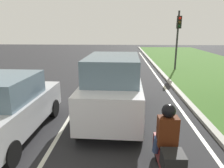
# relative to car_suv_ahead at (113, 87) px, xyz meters

# --- Properties ---
(ground_plane) EXTENTS (60.00, 60.00, 0.00)m
(ground_plane) POSITION_rel_car_suv_ahead_xyz_m (-0.91, 5.73, -1.17)
(ground_plane) COLOR #262628
(lane_line_center) EXTENTS (0.12, 32.00, 0.01)m
(lane_line_center) POSITION_rel_car_suv_ahead_xyz_m (-1.61, 5.73, -1.16)
(lane_line_center) COLOR silver
(lane_line_center) RESTS_ON ground
(lane_line_right_edge) EXTENTS (0.12, 32.00, 0.01)m
(lane_line_right_edge) POSITION_rel_car_suv_ahead_xyz_m (2.69, 5.73, -1.16)
(lane_line_right_edge) COLOR silver
(lane_line_right_edge) RESTS_ON ground
(curb_right) EXTENTS (0.24, 48.00, 0.12)m
(curb_right) POSITION_rel_car_suv_ahead_xyz_m (3.19, 5.73, -1.11)
(curb_right) COLOR #9E9B93
(curb_right) RESTS_ON ground
(car_suv_ahead) EXTENTS (2.10, 4.56, 2.28)m
(car_suv_ahead) POSITION_rel_car_suv_ahead_xyz_m (0.00, 0.00, 0.00)
(car_suv_ahead) COLOR silver
(car_suv_ahead) RESTS_ON ground
(car_sedan_left_lane) EXTENTS (1.93, 4.34, 1.86)m
(car_sedan_left_lane) POSITION_rel_car_suv_ahead_xyz_m (-3.05, -1.41, -0.25)
(car_sedan_left_lane) COLOR #B7BABF
(car_sedan_left_lane) RESTS_ON ground
(motorcycle) EXTENTS (0.41, 1.90, 1.01)m
(motorcycle) POSITION_rel_car_suv_ahead_xyz_m (1.23, -3.23, -0.60)
(motorcycle) COLOR #590A0A
(motorcycle) RESTS_ON ground
(rider_person) EXTENTS (0.51, 0.41, 1.16)m
(rider_person) POSITION_rel_car_suv_ahead_xyz_m (1.23, -3.18, 0.02)
(rider_person) COLOR #4C1E0C
(rider_person) RESTS_ON ground
(traffic_light_near_right) EXTENTS (0.32, 0.50, 4.45)m
(traffic_light_near_right) POSITION_rel_car_suv_ahead_xyz_m (4.49, 9.29, 1.77)
(traffic_light_near_right) COLOR #2D2D2D
(traffic_light_near_right) RESTS_ON ground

